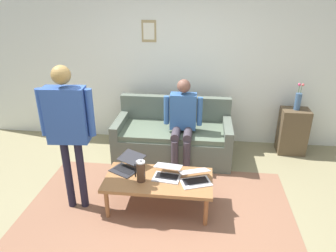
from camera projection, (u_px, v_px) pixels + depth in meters
ground_plane at (162, 220)px, 3.57m from camera, size 7.68×7.68×0.00m
area_rug at (158, 212)px, 3.69m from camera, size 3.16×2.03×0.01m
back_wall at (179, 61)px, 5.03m from camera, size 7.04×0.11×2.70m
couch at (173, 138)px, 4.83m from camera, size 1.74×0.86×0.88m
coffee_table at (158, 182)px, 3.63m from camera, size 1.25×0.62×0.41m
laptop_left at (195, 178)px, 3.55m from camera, size 0.41×0.38×0.15m
laptop_center at (167, 173)px, 3.64m from camera, size 0.34×0.33×0.14m
laptop_right at (127, 166)px, 3.79m from camera, size 0.44×0.47×0.15m
french_press at (141, 171)px, 3.52m from camera, size 0.12×0.10×0.28m
side_shelf at (293, 131)px, 4.92m from camera, size 0.42×0.32×0.73m
flower_vase at (298, 100)px, 4.72m from camera, size 0.10×0.09×0.41m
person_standing at (68, 122)px, 3.36m from camera, size 0.60×0.23×1.72m
person_seated at (183, 119)px, 4.44m from camera, size 0.55×0.51×1.28m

